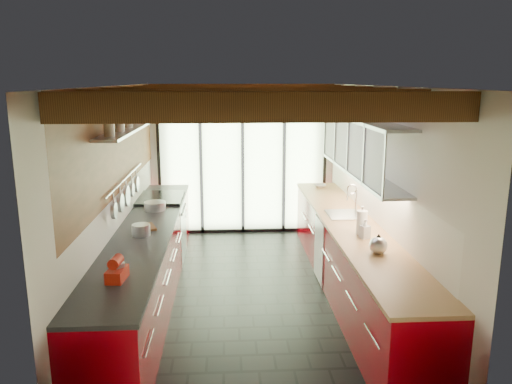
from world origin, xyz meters
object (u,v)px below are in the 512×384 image
kettle (378,244)px  soap_bottle (365,229)px  bowl (320,186)px  paper_towel (362,223)px  stand_mixer (117,270)px

kettle → soap_bottle: size_ratio=1.13×
bowl → paper_towel: bearing=-90.0°
stand_mixer → kettle: (2.54, 0.55, 0.01)m
kettle → paper_towel: bearing=90.0°
stand_mixer → paper_towel: 2.81m
soap_bottle → bowl: 2.74m
paper_towel → bowl: bearing=90.0°
kettle → soap_bottle: (0.00, 0.51, 0.01)m
kettle → paper_towel: paper_towel is taller
stand_mixer → soap_bottle: 2.75m
stand_mixer → soap_bottle: stand_mixer is taller
paper_towel → bowl: paper_towel is taller
kettle → bowl: size_ratio=1.27×
paper_towel → stand_mixer: bearing=-154.9°
stand_mixer → bowl: 4.56m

